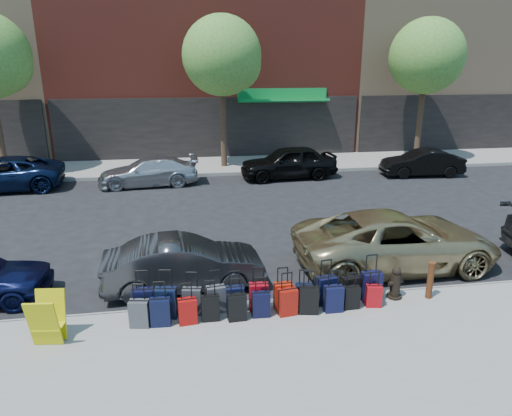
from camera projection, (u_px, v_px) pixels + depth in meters
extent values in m
plane|color=black|center=(235.00, 235.00, 14.46)|extent=(120.00, 120.00, 0.00)
cube|color=gray|center=(274.00, 359.00, 8.32)|extent=(60.00, 4.00, 0.15)
cube|color=gray|center=(214.00, 165.00, 23.84)|extent=(60.00, 4.00, 0.15)
cube|color=gray|center=(257.00, 304.00, 10.22)|extent=(60.00, 0.08, 0.15)
cube|color=gray|center=(217.00, 174.00, 21.94)|extent=(60.00, 0.08, 0.15)
cube|color=black|center=(211.00, 129.00, 25.17)|extent=(16.66, 0.15, 3.40)
cube|color=#0D7931|center=(283.00, 101.00, 24.97)|extent=(5.00, 0.91, 0.27)
cube|color=#0D7931|center=(282.00, 94.00, 25.15)|extent=(5.00, 0.10, 0.60)
cube|color=#94785A|center=(438.00, 4.00, 30.97)|extent=(15.00, 12.00, 18.00)
cube|color=black|center=(476.00, 123.00, 27.52)|extent=(14.70, 0.15, 3.40)
sphere|color=#3A7527|center=(2.00, 64.00, 20.44)|extent=(2.58, 2.58, 2.58)
cylinder|color=black|center=(223.00, 118.00, 22.68)|extent=(0.30, 0.30, 4.80)
sphere|color=#3A7527|center=(222.00, 56.00, 21.77)|extent=(3.80, 3.80, 3.80)
sphere|color=#3A7527|center=(234.00, 64.00, 21.98)|extent=(2.58, 2.58, 2.58)
cylinder|color=black|center=(420.00, 115.00, 24.22)|extent=(0.30, 0.30, 4.80)
sphere|color=#3A7527|center=(427.00, 56.00, 23.31)|extent=(3.80, 3.80, 3.80)
sphere|color=#3A7527|center=(437.00, 64.00, 23.51)|extent=(2.58, 2.58, 2.58)
cube|color=black|center=(143.00, 304.00, 9.43)|extent=(0.45, 0.27, 0.66)
cylinder|color=black|center=(141.00, 272.00, 9.21)|extent=(0.25, 0.05, 0.03)
cube|color=black|center=(166.00, 303.00, 9.47)|extent=(0.47, 0.31, 0.66)
cylinder|color=black|center=(164.00, 272.00, 9.26)|extent=(0.25, 0.07, 0.03)
cube|color=#353539|center=(192.00, 301.00, 9.61)|extent=(0.42, 0.28, 0.59)
cylinder|color=black|center=(191.00, 274.00, 9.41)|extent=(0.22, 0.07, 0.03)
cube|color=#3F3E44|center=(216.00, 299.00, 9.69)|extent=(0.42, 0.27, 0.59)
cylinder|color=black|center=(215.00, 272.00, 9.50)|extent=(0.22, 0.06, 0.03)
cube|color=black|center=(235.00, 299.00, 9.71)|extent=(0.38, 0.21, 0.57)
cylinder|color=black|center=(235.00, 273.00, 9.52)|extent=(0.21, 0.03, 0.03)
cube|color=maroon|center=(259.00, 297.00, 9.76)|extent=(0.42, 0.25, 0.61)
cylinder|color=black|center=(259.00, 269.00, 9.56)|extent=(0.23, 0.05, 0.03)
cube|color=#A11B0A|center=(283.00, 296.00, 9.84)|extent=(0.39, 0.22, 0.58)
cylinder|color=black|center=(283.00, 269.00, 9.65)|extent=(0.22, 0.04, 0.03)
cube|color=black|center=(304.00, 295.00, 9.92)|extent=(0.38, 0.24, 0.53)
cylinder|color=black|center=(305.00, 271.00, 9.74)|extent=(0.20, 0.06, 0.03)
cube|color=black|center=(326.00, 290.00, 10.01)|extent=(0.46, 0.31, 0.64)
cylinder|color=black|center=(328.00, 261.00, 9.80)|extent=(0.24, 0.07, 0.03)
cube|color=black|center=(350.00, 289.00, 10.12)|extent=(0.42, 0.28, 0.58)
cylinder|color=black|center=(352.00, 263.00, 9.93)|extent=(0.22, 0.07, 0.03)
cube|color=black|center=(371.00, 286.00, 10.15)|extent=(0.47, 0.28, 0.67)
cylinder|color=black|center=(374.00, 256.00, 9.93)|extent=(0.25, 0.05, 0.03)
cube|color=#3D3E42|center=(139.00, 314.00, 9.15)|extent=(0.42, 0.28, 0.57)
cylinder|color=black|center=(137.00, 286.00, 8.96)|extent=(0.22, 0.07, 0.03)
cube|color=black|center=(161.00, 312.00, 9.19)|extent=(0.41, 0.25, 0.58)
cylinder|color=black|center=(158.00, 284.00, 9.00)|extent=(0.22, 0.04, 0.03)
cube|color=#A20C0A|center=(188.00, 311.00, 9.25)|extent=(0.39, 0.25, 0.55)
cylinder|color=black|center=(186.00, 285.00, 9.07)|extent=(0.21, 0.05, 0.03)
cube|color=black|center=(210.00, 308.00, 9.38)|extent=(0.37, 0.21, 0.54)
cylinder|color=black|center=(210.00, 282.00, 9.20)|extent=(0.20, 0.03, 0.03)
cube|color=black|center=(237.00, 307.00, 9.38)|extent=(0.39, 0.24, 0.56)
cylinder|color=black|center=(237.00, 280.00, 9.20)|extent=(0.22, 0.04, 0.03)
cube|color=black|center=(261.00, 304.00, 9.52)|extent=(0.37, 0.22, 0.54)
cylinder|color=black|center=(261.00, 279.00, 9.34)|extent=(0.21, 0.04, 0.03)
cube|color=maroon|center=(287.00, 302.00, 9.58)|extent=(0.42, 0.28, 0.58)
cylinder|color=black|center=(288.00, 274.00, 9.38)|extent=(0.22, 0.06, 0.03)
cube|color=black|center=(309.00, 300.00, 9.64)|extent=(0.44, 0.30, 0.59)
cylinder|color=black|center=(310.00, 273.00, 9.44)|extent=(0.23, 0.07, 0.03)
cube|color=black|center=(334.00, 299.00, 9.71)|extent=(0.39, 0.23, 0.58)
cylinder|color=black|center=(335.00, 272.00, 9.52)|extent=(0.22, 0.03, 0.03)
cube|color=black|center=(351.00, 297.00, 9.84)|extent=(0.35, 0.20, 0.51)
cylinder|color=black|center=(353.00, 274.00, 9.67)|extent=(0.19, 0.04, 0.03)
cube|color=#A90A11|center=(374.00, 296.00, 9.91)|extent=(0.36, 0.25, 0.49)
cylinder|color=black|center=(376.00, 274.00, 9.75)|extent=(0.19, 0.06, 0.03)
cylinder|color=black|center=(394.00, 296.00, 10.35)|extent=(0.34, 0.34, 0.06)
cylinder|color=black|center=(395.00, 285.00, 10.26)|extent=(0.22, 0.22, 0.52)
sphere|color=black|center=(397.00, 271.00, 10.16)|extent=(0.21, 0.21, 0.21)
cylinder|color=black|center=(396.00, 282.00, 10.25)|extent=(0.39, 0.20, 0.09)
cylinder|color=#38190C|center=(430.00, 281.00, 10.22)|extent=(0.14, 0.14, 0.85)
cylinder|color=#38190C|center=(432.00, 263.00, 10.09)|extent=(0.16, 0.16, 0.04)
cube|color=#CFC60B|center=(43.00, 324.00, 8.38)|extent=(0.57, 0.31, 0.98)
cube|color=#CFC60B|center=(51.00, 314.00, 8.72)|extent=(0.57, 0.31, 0.98)
cube|color=#CFC60B|center=(48.00, 326.00, 8.60)|extent=(0.59, 0.42, 0.02)
imported|color=#323235|center=(184.00, 264.00, 10.91)|extent=(3.91, 1.59, 1.26)
imported|color=tan|center=(396.00, 240.00, 12.06)|extent=(5.45, 2.64, 1.50)
imported|color=#0B1633|center=(0.00, 174.00, 19.30)|extent=(5.27, 2.81, 1.41)
imported|color=#BBBDC2|center=(148.00, 171.00, 20.12)|extent=(4.43, 2.05, 1.25)
imported|color=black|center=(288.00, 162.00, 21.31)|extent=(4.61, 2.13, 1.53)
imported|color=black|center=(422.00, 163.00, 21.80)|extent=(3.90, 1.60, 1.26)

